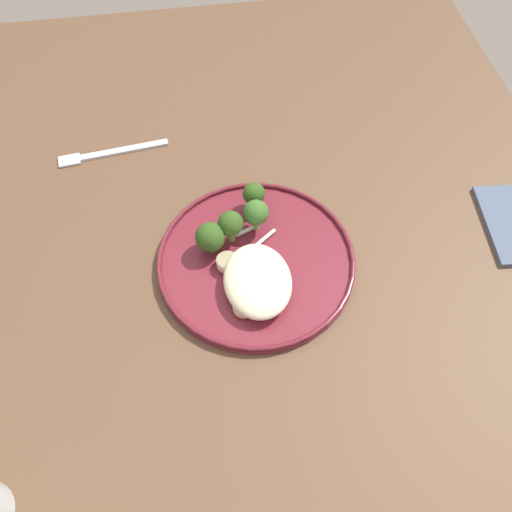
{
  "coord_description": "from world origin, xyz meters",
  "views": [
    {
      "loc": [
        -0.39,
        0.09,
        1.39
      ],
      "look_at": [
        0.02,
        0.03,
        0.76
      ],
      "focal_mm": 36.85,
      "sensor_mm": 36.0,
      "label": 1
    }
  ],
  "objects": [
    {
      "name": "onion_sliver_long_sliver",
      "position": [
        0.03,
        0.06,
        0.75
      ],
      "size": [
        0.02,
        0.04,
        0.0
      ],
      "primitive_type": "cube",
      "rotation": [
        0.0,
        0.0,
        1.15
      ],
      "color": "silver",
      "rests_on": "dinner_plate"
    },
    {
      "name": "seared_scallop_tiny_bay",
      "position": [
        0.02,
        0.07,
        0.76
      ],
      "size": [
        0.03,
        0.03,
        0.01
      ],
      "color": "beige",
      "rests_on": "dinner_plate"
    },
    {
      "name": "dinner_plate",
      "position": [
        0.02,
        0.03,
        0.75
      ],
      "size": [
        0.29,
        0.29,
        0.02
      ],
      "color": "maroon",
      "rests_on": "wooden_dining_table"
    },
    {
      "name": "seared_scallop_tilted_round",
      "position": [
        -0.01,
        0.06,
        0.76
      ],
      "size": [
        0.03,
        0.03,
        0.02
      ],
      "color": "beige",
      "rests_on": "dinner_plate"
    },
    {
      "name": "broccoli_floret_split_head",
      "position": [
        0.08,
        0.02,
        0.79
      ],
      "size": [
        0.04,
        0.04,
        0.06
      ],
      "color": "#89A356",
      "rests_on": "dinner_plate"
    },
    {
      "name": "broccoli_floret_left_leaning",
      "position": [
        0.12,
        0.02,
        0.78
      ],
      "size": [
        0.03,
        0.03,
        0.05
      ],
      "color": "#89A356",
      "rests_on": "dinner_plate"
    },
    {
      "name": "broccoli_floret_near_rim",
      "position": [
        0.07,
        0.06,
        0.79
      ],
      "size": [
        0.04,
        0.04,
        0.06
      ],
      "color": "#7A994C",
      "rests_on": "dinner_plate"
    },
    {
      "name": "onion_sliver_short_strip",
      "position": [
        0.06,
        0.01,
        0.75
      ],
      "size": [
        0.04,
        0.04,
        0.0
      ],
      "primitive_type": "cube",
      "rotation": [
        0.0,
        0.0,
        5.36
      ],
      "color": "silver",
      "rests_on": "dinner_plate"
    },
    {
      "name": "onion_sliver_pale_crescent",
      "position": [
        0.08,
        0.04,
        0.75
      ],
      "size": [
        0.02,
        0.04,
        0.0
      ],
      "primitive_type": "cube",
      "rotation": [
        0.0,
        0.0,
        1.95
      ],
      "color": "silver",
      "rests_on": "dinner_plate"
    },
    {
      "name": "wooden_dining_table",
      "position": [
        0.0,
        0.0,
        0.66
      ],
      "size": [
        1.4,
        1.0,
        0.74
      ],
      "color": "brown",
      "rests_on": "ground"
    },
    {
      "name": "seared_scallop_right_edge",
      "position": [
        -0.03,
        0.06,
        0.76
      ],
      "size": [
        0.02,
        0.02,
        0.01
      ],
      "color": "beige",
      "rests_on": "dinner_plate"
    },
    {
      "name": "noodle_bed",
      "position": [
        -0.02,
        0.03,
        0.77
      ],
      "size": [
        0.12,
        0.09,
        0.04
      ],
      "color": "beige",
      "rests_on": "dinner_plate"
    },
    {
      "name": "seared_scallop_half_hidden",
      "position": [
        -0.05,
        0.06,
        0.76
      ],
      "size": [
        0.03,
        0.03,
        0.01
      ],
      "color": "beige",
      "rests_on": "dinner_plate"
    },
    {
      "name": "dinner_fork",
      "position": [
        0.28,
        0.24,
        0.74
      ],
      "size": [
        0.04,
        0.19,
        0.0
      ],
      "color": "silver",
      "rests_on": "wooden_dining_table"
    },
    {
      "name": "ground",
      "position": [
        0.0,
        0.0,
        0.0
      ],
      "size": [
        6.0,
        6.0,
        0.0
      ],
      "primitive_type": "plane",
      "color": "#665B51"
    },
    {
      "name": "broccoli_floret_front_edge",
      "position": [
        0.05,
        0.09,
        0.78
      ],
      "size": [
        0.04,
        0.04,
        0.05
      ],
      "color": "#7A994C",
      "rests_on": "dinner_plate"
    }
  ]
}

